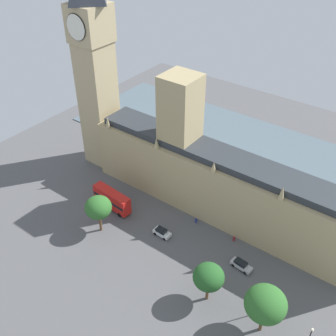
% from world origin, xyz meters
% --- Properties ---
extents(ground_plane, '(136.79, 136.79, 0.00)m').
position_xyz_m(ground_plane, '(0.00, 0.00, 0.00)').
color(ground_plane, '#565659').
extents(river_thames, '(35.94, 123.11, 0.25)m').
position_xyz_m(river_thames, '(-29.81, 0.00, 0.12)').
color(river_thames, slate).
rests_on(river_thames, ground).
extents(parliament_building, '(10.58, 66.79, 31.22)m').
position_xyz_m(parliament_building, '(-1.99, -1.70, 9.05)').
color(parliament_building, tan).
rests_on(parliament_building, ground).
extents(clock_tower, '(8.58, 8.58, 58.06)m').
position_xyz_m(clock_tower, '(-1.86, -37.54, 30.05)').
color(clock_tower, tan).
rests_on(clock_tower, ground).
extents(double_decker_bus_opposite_hall, '(3.36, 10.67, 4.75)m').
position_xyz_m(double_decker_bus_opposite_hall, '(12.10, -21.40, 2.63)').
color(double_decker_bus_opposite_hall, red).
rests_on(double_decker_bus_opposite_hall, ground).
extents(car_white_far_end, '(1.96, 4.09, 1.74)m').
position_xyz_m(car_white_far_end, '(12.40, -6.29, 0.89)').
color(car_white_far_end, silver).
rests_on(car_white_far_end, ground).
extents(car_silver_under_trees, '(2.16, 4.67, 1.74)m').
position_xyz_m(car_silver_under_trees, '(10.10, 12.16, 0.89)').
color(car_silver_under_trees, '#B7B7BC').
rests_on(car_silver_under_trees, ground).
extents(pedestrian_kerbside, '(0.64, 0.67, 1.60)m').
position_xyz_m(pedestrian_kerbside, '(4.53, -2.49, 0.72)').
color(pedestrian_kerbside, navy).
rests_on(pedestrian_kerbside, ground).
extents(pedestrian_near_tower, '(0.62, 0.65, 1.53)m').
position_xyz_m(pedestrian_near_tower, '(4.38, 7.30, 0.69)').
color(pedestrian_near_tower, maroon).
rests_on(pedestrian_near_tower, ground).
extents(plane_tree_corner, '(5.77, 5.77, 8.59)m').
position_xyz_m(plane_tree_corner, '(20.48, 10.57, 6.11)').
color(plane_tree_corner, brown).
rests_on(plane_tree_corner, ground).
extents(plane_tree_by_river_gate, '(7.17, 7.17, 10.27)m').
position_xyz_m(plane_tree_by_river_gate, '(20.35, 21.50, 7.20)').
color(plane_tree_by_river_gate, brown).
rests_on(plane_tree_by_river_gate, ground).
extents(plane_tree_trailing, '(5.87, 5.87, 9.18)m').
position_xyz_m(plane_tree_trailing, '(19.25, -18.25, 6.65)').
color(plane_tree_trailing, brown).
rests_on(plane_tree_trailing, ground).
extents(street_lamp_midblock, '(0.56, 0.56, 6.39)m').
position_xyz_m(street_lamp_midblock, '(18.85, 18.83, 4.45)').
color(street_lamp_midblock, black).
rests_on(street_lamp_midblock, ground).
extents(street_lamp_leading, '(0.56, 0.56, 6.11)m').
position_xyz_m(street_lamp_leading, '(19.24, 29.31, 4.29)').
color(street_lamp_leading, black).
rests_on(street_lamp_leading, ground).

